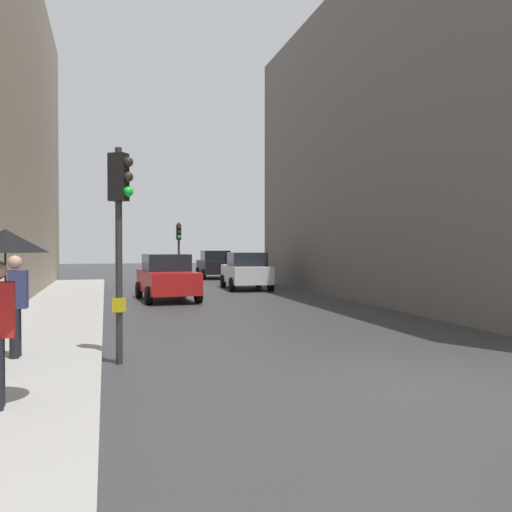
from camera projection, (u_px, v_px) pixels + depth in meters
name	position (u px, v px, depth m)	size (l,w,h in m)	color
ground_plane	(413.00, 385.00, 8.69)	(120.00, 120.00, 0.00)	#38383A
sidewalk_kerb	(44.00, 335.00, 13.02)	(2.57, 40.00, 0.16)	#A8A5A0
building_facade_right	(497.00, 141.00, 22.80)	(12.00, 25.66, 12.50)	slate
traffic_light_near_right	(120.00, 215.00, 10.14)	(0.44, 0.37, 3.82)	#2D2D2D
traffic_light_far_median	(179.00, 242.00, 31.31)	(0.25, 0.43, 3.33)	#2D2D2D
car_red_sedan	(167.00, 277.00, 22.00)	(2.25, 4.32, 1.76)	red
car_white_compact	(246.00, 271.00, 27.49)	(2.18, 4.28, 1.76)	silver
car_dark_suv	(215.00, 264.00, 36.56)	(2.11, 4.25, 1.76)	black
pedestrian_with_umbrella	(3.00, 268.00, 6.85)	(1.00, 1.00, 2.14)	black
pedestrian_with_grey_backpack	(12.00, 300.00, 9.96)	(0.61, 0.36, 1.77)	black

